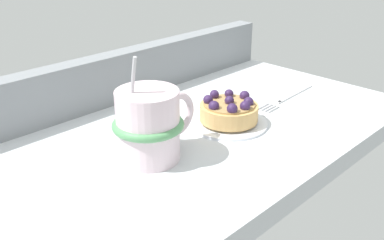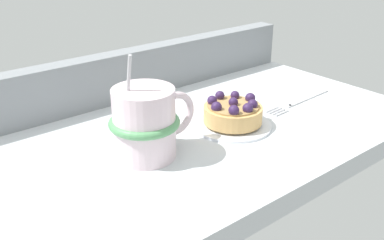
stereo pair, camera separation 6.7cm
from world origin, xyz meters
TOP-DOWN VIEW (x-y plane):
  - ground_plane at (0.00, 0.00)cm, footprint 77.18×42.46cm
  - window_rail_back at (0.00, 19.34)cm, footprint 75.63×3.78cm
  - dessert_plate at (6.02, -2.64)cm, footprint 12.83×12.83cm
  - raspberry_tart at (6.01, -2.66)cm, footprint 9.55×9.55cm
  - coffee_mug at (-10.29, -2.06)cm, footprint 13.74×9.99cm
  - dessert_fork at (22.86, -3.01)cm, footprint 17.47×2.62cm

SIDE VIEW (x-z plane):
  - ground_plane at x=0.00cm, z-range -3.37..0.00cm
  - dessert_fork at x=22.86cm, z-range 0.00..0.60cm
  - dessert_plate at x=6.02cm, z-range -0.03..0.83cm
  - raspberry_tart at x=6.01cm, z-range 0.40..4.71cm
  - window_rail_back at x=0.00cm, z-range 0.00..9.00cm
  - coffee_mug at x=-10.29cm, z-range -2.51..12.76cm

